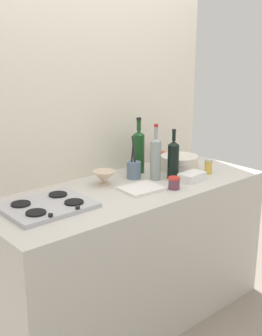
{
  "coord_description": "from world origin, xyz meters",
  "views": [
    {
      "loc": [
        -1.62,
        -1.87,
        1.73
      ],
      "look_at": [
        0.0,
        0.0,
        1.02
      ],
      "focal_mm": 45.92,
      "sensor_mm": 36.0,
      "label": 1
    }
  ],
  "objects_px": {
    "wine_bottle_leftmost": "(156,158)",
    "wine_bottle_mid_left": "(173,159)",
    "stovetop_hob": "(48,206)",
    "butter_dish": "(192,177)",
    "condiment_jar_rear": "(174,183)",
    "condiment_jar_front": "(161,158)",
    "mixing_bowl": "(104,177)",
    "wine_bottle_mid_right": "(139,151)",
    "utensil_crock": "(134,169)",
    "condiment_jar_spare": "(208,166)",
    "cutting_board": "(142,189)",
    "plate_stack": "(179,163)"
  },
  "relations": [
    {
      "from": "wine_bottle_leftmost",
      "to": "wine_bottle_mid_left",
      "type": "height_order",
      "value": "wine_bottle_leftmost"
    },
    {
      "from": "stovetop_hob",
      "to": "butter_dish",
      "type": "relative_size",
      "value": 2.67
    },
    {
      "from": "wine_bottle_mid_left",
      "to": "condiment_jar_rear",
      "type": "distance_m",
      "value": 0.24
    },
    {
      "from": "butter_dish",
      "to": "condiment_jar_front",
      "type": "height_order",
      "value": "condiment_jar_front"
    },
    {
      "from": "condiment_jar_front",
      "to": "mixing_bowl",
      "type": "bearing_deg",
      "value": -169.54
    },
    {
      "from": "wine_bottle_mid_right",
      "to": "condiment_jar_front",
      "type": "distance_m",
      "value": 0.29
    },
    {
      "from": "mixing_bowl",
      "to": "condiment_jar_front",
      "type": "relative_size",
      "value": 1.56
    },
    {
      "from": "mixing_bowl",
      "to": "utensil_crock",
      "type": "xyz_separation_m",
      "value": [
        0.23,
        -0.02,
        0.01
      ]
    },
    {
      "from": "condiment_jar_spare",
      "to": "cutting_board",
      "type": "height_order",
      "value": "condiment_jar_spare"
    },
    {
      "from": "utensil_crock",
      "to": "condiment_jar_front",
      "type": "height_order",
      "value": "utensil_crock"
    },
    {
      "from": "plate_stack",
      "to": "condiment_jar_front",
      "type": "distance_m",
      "value": 0.18
    },
    {
      "from": "condiment_jar_rear",
      "to": "wine_bottle_mid_right",
      "type": "bearing_deg",
      "value": 79.6
    },
    {
      "from": "butter_dish",
      "to": "condiment_jar_front",
      "type": "bearing_deg",
      "value": 72.45
    },
    {
      "from": "plate_stack",
      "to": "wine_bottle_mid_right",
      "type": "height_order",
      "value": "wine_bottle_mid_right"
    },
    {
      "from": "wine_bottle_mid_left",
      "to": "mixing_bowl",
      "type": "relative_size",
      "value": 2.28
    },
    {
      "from": "wine_bottle_mid_right",
      "to": "mixing_bowl",
      "type": "height_order",
      "value": "wine_bottle_mid_right"
    },
    {
      "from": "stovetop_hob",
      "to": "butter_dish",
      "type": "height_order",
      "value": "butter_dish"
    },
    {
      "from": "stovetop_hob",
      "to": "condiment_jar_spare",
      "type": "distance_m",
      "value": 1.15
    },
    {
      "from": "condiment_jar_rear",
      "to": "condiment_jar_spare",
      "type": "relative_size",
      "value": 0.74
    },
    {
      "from": "stovetop_hob",
      "to": "butter_dish",
      "type": "distance_m",
      "value": 0.96
    },
    {
      "from": "wine_bottle_mid_left",
      "to": "butter_dish",
      "type": "relative_size",
      "value": 1.9
    },
    {
      "from": "wine_bottle_leftmost",
      "to": "butter_dish",
      "type": "xyz_separation_m",
      "value": [
        0.16,
        -0.17,
        -0.12
      ]
    },
    {
      "from": "wine_bottle_leftmost",
      "to": "wine_bottle_mid_right",
      "type": "relative_size",
      "value": 0.96
    },
    {
      "from": "condiment_jar_front",
      "to": "condiment_jar_spare",
      "type": "xyz_separation_m",
      "value": [
        0.07,
        -0.37,
        0.0
      ]
    },
    {
      "from": "stovetop_hob",
      "to": "mixing_bowl",
      "type": "distance_m",
      "value": 0.48
    },
    {
      "from": "mixing_bowl",
      "to": "condiment_jar_rear",
      "type": "height_order",
      "value": "mixing_bowl"
    },
    {
      "from": "condiment_jar_front",
      "to": "plate_stack",
      "type": "bearing_deg",
      "value": -92.85
    },
    {
      "from": "wine_bottle_mid_left",
      "to": "condiment_jar_rear",
      "type": "height_order",
      "value": "wine_bottle_mid_left"
    },
    {
      "from": "condiment_jar_spare",
      "to": "condiment_jar_front",
      "type": "bearing_deg",
      "value": 100.58
    },
    {
      "from": "wine_bottle_mid_right",
      "to": "condiment_jar_spare",
      "type": "distance_m",
      "value": 0.48
    },
    {
      "from": "stovetop_hob",
      "to": "plate_stack",
      "type": "distance_m",
      "value": 1.06
    },
    {
      "from": "wine_bottle_mid_left",
      "to": "mixing_bowl",
      "type": "bearing_deg",
      "value": 157.23
    },
    {
      "from": "stovetop_hob",
      "to": "condiment_jar_front",
      "type": "bearing_deg",
      "value": 12.02
    },
    {
      "from": "wine_bottle_leftmost",
      "to": "condiment_jar_spare",
      "type": "height_order",
      "value": "wine_bottle_leftmost"
    },
    {
      "from": "utensil_crock",
      "to": "condiment_jar_rear",
      "type": "relative_size",
      "value": 3.82
    },
    {
      "from": "wine_bottle_mid_right",
      "to": "cutting_board",
      "type": "distance_m",
      "value": 0.4
    },
    {
      "from": "stovetop_hob",
      "to": "wine_bottle_leftmost",
      "type": "height_order",
      "value": "wine_bottle_leftmost"
    },
    {
      "from": "wine_bottle_mid_left",
      "to": "wine_bottle_mid_right",
      "type": "relative_size",
      "value": 0.86
    },
    {
      "from": "butter_dish",
      "to": "condiment_jar_front",
      "type": "xyz_separation_m",
      "value": [
        0.13,
        0.4,
        0.02
      ]
    },
    {
      "from": "utensil_crock",
      "to": "cutting_board",
      "type": "bearing_deg",
      "value": -119.89
    },
    {
      "from": "plate_stack",
      "to": "mixing_bowl",
      "type": "distance_m",
      "value": 0.6
    },
    {
      "from": "wine_bottle_leftmost",
      "to": "wine_bottle_mid_right",
      "type": "bearing_deg",
      "value": 82.32
    },
    {
      "from": "stovetop_hob",
      "to": "wine_bottle_mid_left",
      "type": "bearing_deg",
      "value": -3.94
    },
    {
      "from": "butter_dish",
      "to": "condiment_jar_rear",
      "type": "xyz_separation_m",
      "value": [
        -0.21,
        -0.04,
        0.01
      ]
    },
    {
      "from": "wine_bottle_leftmost",
      "to": "cutting_board",
      "type": "distance_m",
      "value": 0.27
    },
    {
      "from": "wine_bottle_mid_right",
      "to": "cutting_board",
      "type": "relative_size",
      "value": 1.56
    },
    {
      "from": "mixing_bowl",
      "to": "stovetop_hob",
      "type": "bearing_deg",
      "value": -165.99
    },
    {
      "from": "stovetop_hob",
      "to": "wine_bottle_leftmost",
      "type": "bearing_deg",
      "value": -0.43
    },
    {
      "from": "wine_bottle_mid_right",
      "to": "utensil_crock",
      "type": "distance_m",
      "value": 0.17
    },
    {
      "from": "stovetop_hob",
      "to": "condiment_jar_front",
      "type": "xyz_separation_m",
      "value": [
        1.07,
        0.23,
        0.03
      ]
    }
  ]
}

